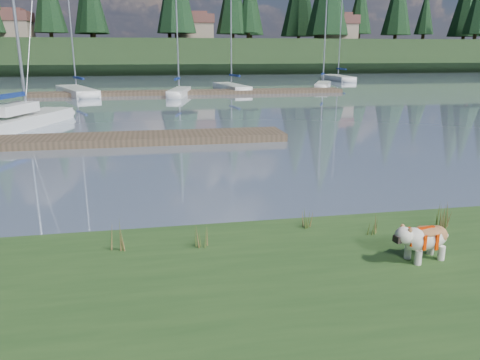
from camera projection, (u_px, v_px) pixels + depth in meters
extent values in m
plane|color=gray|center=(167.00, 94.00, 38.87)|extent=(200.00, 200.00, 0.00)
cube|color=black|center=(158.00, 57.00, 78.94)|extent=(200.00, 20.00, 5.00)
cylinder|color=silver|center=(418.00, 257.00, 7.17)|extent=(0.11, 0.11, 0.23)
cylinder|color=silver|center=(408.00, 252.00, 7.38)|extent=(0.11, 0.11, 0.23)
cylinder|color=silver|center=(441.00, 253.00, 7.33)|extent=(0.11, 0.11, 0.23)
cylinder|color=silver|center=(431.00, 247.00, 7.54)|extent=(0.11, 0.11, 0.23)
ellipsoid|color=silver|center=(427.00, 238.00, 7.30)|extent=(0.81, 0.51, 0.35)
ellipsoid|color=#A96D3F|center=(428.00, 231.00, 7.26)|extent=(0.58, 0.45, 0.13)
ellipsoid|color=silver|center=(404.00, 235.00, 7.10)|extent=(0.31, 0.32, 0.26)
cube|color=black|center=(397.00, 239.00, 7.08)|extent=(0.10, 0.14, 0.10)
cube|color=white|center=(20.00, 123.00, 21.98)|extent=(3.91, 7.28, 0.70)
ellipsoid|color=white|center=(59.00, 114.00, 25.38)|extent=(2.12, 2.36, 0.70)
cube|color=navy|center=(1.00, 97.00, 20.62)|extent=(1.27, 3.13, 0.20)
cube|color=white|center=(12.00, 109.00, 21.40)|extent=(1.94, 2.83, 0.45)
cube|color=#4C3D2C|center=(83.00, 140.00, 18.24)|extent=(16.00, 2.00, 0.30)
cube|color=#4C3D2C|center=(191.00, 92.00, 39.19)|extent=(26.00, 2.20, 0.30)
cube|color=white|center=(77.00, 92.00, 38.71)|extent=(4.54, 8.14, 0.70)
ellipsoid|color=white|center=(66.00, 89.00, 42.01)|extent=(2.41, 2.66, 0.70)
cylinder|color=silver|center=(69.00, 4.00, 36.88)|extent=(0.12, 0.12, 12.52)
cube|color=navy|center=(79.00, 78.00, 37.49)|extent=(1.31, 3.05, 0.20)
cube|color=white|center=(179.00, 93.00, 37.58)|extent=(2.29, 5.33, 0.70)
ellipsoid|color=white|center=(184.00, 90.00, 40.08)|extent=(1.42, 1.63, 0.70)
cylinder|color=silver|center=(177.00, 32.00, 36.33)|extent=(0.12, 0.12, 8.17)
cube|color=navy|center=(177.00, 79.00, 36.58)|extent=(0.65, 2.06, 0.20)
cube|color=white|center=(231.00, 88.00, 42.40)|extent=(2.56, 6.97, 0.70)
ellipsoid|color=white|center=(220.00, 86.00, 45.50)|extent=(1.75, 2.06, 0.70)
cylinder|color=silver|center=(231.00, 21.00, 40.85)|extent=(0.12, 0.12, 10.47)
cube|color=navy|center=(235.00, 75.00, 41.24)|extent=(0.61, 2.71, 0.20)
cube|color=white|center=(323.00, 86.00, 44.85)|extent=(3.26, 5.36, 0.70)
ellipsoid|color=white|center=(324.00, 84.00, 47.35)|extent=(1.65, 1.80, 0.70)
cylinder|color=silver|center=(325.00, 35.00, 43.60)|extent=(0.12, 0.12, 8.21)
cube|color=navy|center=(323.00, 74.00, 43.86)|extent=(1.04, 2.02, 0.20)
cube|color=white|center=(338.00, 78.00, 57.22)|extent=(2.11, 7.84, 0.70)
ellipsoid|color=white|center=(328.00, 77.00, 60.93)|extent=(1.79, 2.19, 0.70)
cylinder|color=silver|center=(341.00, 24.00, 55.51)|extent=(0.12, 0.12, 11.59)
cube|color=navy|center=(341.00, 69.00, 55.89)|extent=(0.34, 3.10, 0.20)
cone|color=#475B23|center=(198.00, 234.00, 7.80)|extent=(0.03, 0.03, 0.44)
cone|color=brown|center=(205.00, 238.00, 7.76)|extent=(0.03, 0.03, 0.35)
cone|color=#475B23|center=(201.00, 232.00, 7.83)|extent=(0.03, 0.03, 0.49)
cone|color=brown|center=(207.00, 238.00, 7.81)|extent=(0.03, 0.03, 0.31)
cone|color=#475B23|center=(200.00, 237.00, 7.73)|extent=(0.03, 0.03, 0.40)
cone|color=#475B23|center=(304.00, 217.00, 8.66)|extent=(0.03, 0.03, 0.41)
cone|color=brown|center=(311.00, 220.00, 8.62)|extent=(0.03, 0.03, 0.33)
cone|color=#475B23|center=(306.00, 215.00, 8.69)|extent=(0.03, 0.03, 0.45)
cone|color=brown|center=(311.00, 220.00, 8.67)|extent=(0.03, 0.03, 0.29)
cone|color=#475B23|center=(306.00, 219.00, 8.59)|extent=(0.03, 0.03, 0.37)
cone|color=#475B23|center=(438.00, 216.00, 8.57)|extent=(0.03, 0.03, 0.50)
cone|color=brown|center=(445.00, 220.00, 8.54)|extent=(0.03, 0.03, 0.40)
cone|color=#475B23|center=(440.00, 214.00, 8.60)|extent=(0.03, 0.03, 0.55)
cone|color=brown|center=(445.00, 220.00, 8.59)|extent=(0.03, 0.03, 0.35)
cone|color=#475B23|center=(441.00, 219.00, 8.51)|extent=(0.03, 0.03, 0.45)
cone|color=#475B23|center=(112.00, 234.00, 7.64)|extent=(0.03, 0.03, 0.56)
cone|color=brown|center=(119.00, 239.00, 7.61)|extent=(0.03, 0.03, 0.45)
cone|color=#475B23|center=(116.00, 232.00, 7.67)|extent=(0.03, 0.03, 0.61)
cone|color=brown|center=(121.00, 239.00, 7.66)|extent=(0.03, 0.03, 0.39)
cone|color=#475B23|center=(113.00, 238.00, 7.58)|extent=(0.03, 0.03, 0.50)
cone|color=#475B23|center=(369.00, 224.00, 8.36)|extent=(0.03, 0.03, 0.35)
cone|color=brown|center=(376.00, 227.00, 8.32)|extent=(0.03, 0.03, 0.28)
cone|color=#475B23|center=(371.00, 223.00, 8.40)|extent=(0.03, 0.03, 0.39)
cone|color=brown|center=(377.00, 227.00, 8.37)|extent=(0.03, 0.03, 0.25)
cone|color=#475B23|center=(372.00, 227.00, 8.29)|extent=(0.03, 0.03, 0.32)
cone|color=#475B23|center=(441.00, 215.00, 8.64)|extent=(0.03, 0.03, 0.49)
cone|color=brown|center=(448.00, 218.00, 8.61)|extent=(0.03, 0.03, 0.39)
cone|color=#475B23|center=(443.00, 213.00, 8.68)|extent=(0.03, 0.03, 0.54)
cone|color=brown|center=(448.00, 219.00, 8.66)|extent=(0.03, 0.03, 0.34)
cone|color=#475B23|center=(444.00, 217.00, 8.58)|extent=(0.03, 0.03, 0.44)
cube|color=#33281C|center=(226.00, 238.00, 8.92)|extent=(60.00, 0.50, 0.14)
cylinder|color=#382619|center=(94.00, 35.00, 75.32)|extent=(0.60, 0.60, 1.80)
cylinder|color=#382619|center=(177.00, 34.00, 71.93)|extent=(0.60, 0.60, 1.80)
cylinder|color=#382619|center=(248.00, 36.00, 77.83)|extent=(0.60, 0.60, 1.80)
cone|color=black|center=(248.00, 4.00, 76.51)|extent=(3.96, 3.96, 9.00)
cylinder|color=#382619|center=(327.00, 36.00, 78.23)|extent=(0.60, 0.60, 1.80)
cylinder|color=#382619|center=(395.00, 37.00, 83.54)|extent=(0.60, 0.60, 1.80)
cylinder|color=#382619|center=(475.00, 36.00, 82.04)|extent=(0.60, 0.60, 1.80)
cone|color=black|center=(479.00, 2.00, 80.54)|extent=(4.62, 4.62, 10.50)
cube|color=gray|center=(11.00, 31.00, 71.18)|extent=(6.00, 5.00, 2.80)
cube|color=brown|center=(9.00, 16.00, 70.61)|extent=(6.30, 5.30, 1.40)
cube|color=brown|center=(8.00, 11.00, 70.40)|extent=(4.20, 3.60, 0.70)
cube|color=gray|center=(194.00, 32.00, 77.06)|extent=(6.00, 5.00, 2.80)
cube|color=brown|center=(193.00, 19.00, 76.50)|extent=(6.30, 5.30, 1.40)
cube|color=brown|center=(193.00, 14.00, 76.28)|extent=(4.20, 3.60, 0.70)
cube|color=gray|center=(336.00, 33.00, 79.39)|extent=(6.00, 5.00, 2.80)
cube|color=brown|center=(337.00, 20.00, 78.83)|extent=(6.30, 5.30, 1.40)
cube|color=brown|center=(337.00, 15.00, 78.62)|extent=(4.20, 3.60, 0.70)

